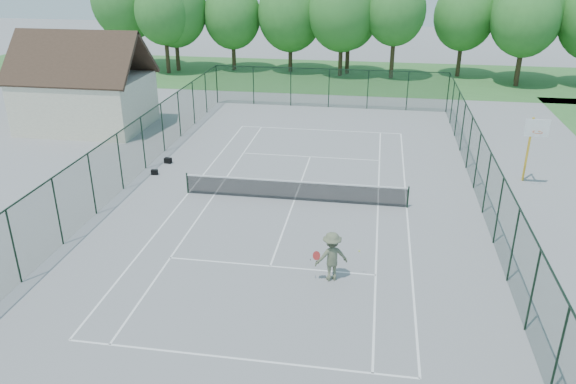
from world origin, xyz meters
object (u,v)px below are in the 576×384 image
at_px(tennis_player, 332,256).
at_px(tennis_net, 294,189).
at_px(sports_bag_a, 155,172).
at_px(basketball_goal, 533,138).

bearing_deg(tennis_player, tennis_net, 109.37).
bearing_deg(sports_bag_a, tennis_net, -20.67).
relative_size(tennis_net, basketball_goal, 3.04).
distance_m(basketball_goal, tennis_player, 14.49).
height_order(basketball_goal, sports_bag_a, basketball_goal).
bearing_deg(tennis_player, sports_bag_a, 139.30).
bearing_deg(basketball_goal, tennis_net, -161.09).
xyz_separation_m(basketball_goal, sports_bag_a, (-19.91, -1.87, -2.43)).
relative_size(basketball_goal, sports_bag_a, 10.33).
xyz_separation_m(tennis_net, tennis_player, (2.44, -6.94, 0.40)).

